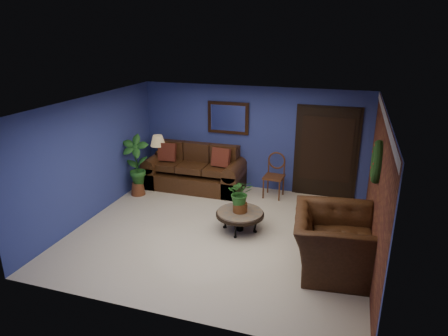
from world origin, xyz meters
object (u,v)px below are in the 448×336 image
(end_table, at_px, (159,166))
(side_chair, at_px, (275,172))
(armchair, at_px, (334,242))
(coffee_table, at_px, (240,214))
(sofa, at_px, (196,173))
(table_lamp, at_px, (158,145))

(end_table, distance_m, side_chair, 2.96)
(end_table, xyz_separation_m, armchair, (4.45, -2.63, 0.02))
(coffee_table, relative_size, side_chair, 0.90)
(sofa, height_order, coffee_table, sofa)
(coffee_table, height_order, side_chair, side_chair)
(sofa, bearing_deg, end_table, -177.60)
(side_chair, bearing_deg, armchair, -56.80)
(sofa, height_order, end_table, sofa)
(end_table, bearing_deg, side_chair, 1.49)
(table_lamp, height_order, armchair, table_lamp)
(end_table, bearing_deg, table_lamp, 90.00)
(coffee_table, distance_m, side_chair, 1.96)
(armchair, bearing_deg, side_chair, 23.05)
(side_chair, bearing_deg, end_table, -174.23)
(sofa, relative_size, side_chair, 2.31)
(coffee_table, distance_m, end_table, 3.23)
(end_table, xyz_separation_m, table_lamp, (0.00, 0.00, 0.55))
(sofa, xyz_separation_m, coffee_table, (1.67, -1.89, -0.01))
(table_lamp, distance_m, armchair, 5.20)
(end_table, height_order, armchair, armchair)
(table_lamp, bearing_deg, sofa, 2.40)
(sofa, xyz_separation_m, side_chair, (1.98, 0.04, 0.23))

